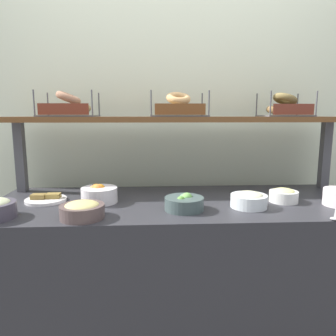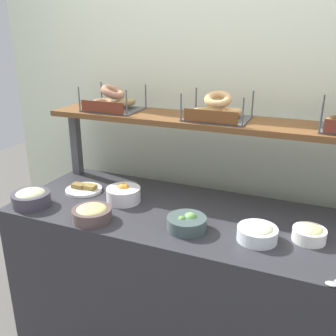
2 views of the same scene
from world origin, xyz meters
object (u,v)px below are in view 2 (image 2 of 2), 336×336
object	(u,v)px
bowl_scallion_spread	(257,232)
bowl_egg_salad	(309,233)
bowl_fruit_salad	(124,193)
serving_plate_white	(84,189)
bowl_veggie_mix	(188,223)
bagel_basket_everything	(113,102)
bowl_hummus	(92,213)
bowl_tuna_salad	(31,198)
bagel_basket_plain	(217,111)

from	to	relation	value
bowl_scallion_spread	bowl_egg_salad	world-z (taller)	bowl_scallion_spread
bowl_fruit_salad	serving_plate_white	world-z (taller)	bowl_fruit_salad
bowl_veggie_mix	bagel_basket_everything	world-z (taller)	bagel_basket_everything
bowl_veggie_mix	serving_plate_white	xyz separation A→B (m)	(-0.70, 0.19, -0.02)
bowl_hummus	bowl_fruit_salad	world-z (taller)	bowl_fruit_salad
bowl_veggie_mix	serving_plate_white	world-z (taller)	bowl_veggie_mix
bowl_tuna_salad	bagel_basket_plain	xyz separation A→B (m)	(0.84, 0.49, 0.43)
bowl_hummus	bowl_tuna_salad	xyz separation A→B (m)	(-0.39, 0.02, 0.01)
bowl_scallion_spread	bagel_basket_everything	distance (m)	1.10
bowl_fruit_salad	bagel_basket_plain	distance (m)	0.65
bowl_tuna_salad	serving_plate_white	bearing A→B (deg)	61.86
bowl_scallion_spread	bowl_veggie_mix	world-z (taller)	bowl_veggie_mix
bagel_basket_everything	bagel_basket_plain	size ratio (longest dim) A/B	0.97
serving_plate_white	bagel_basket_plain	distance (m)	0.87
bowl_fruit_salad	serving_plate_white	size ratio (longest dim) A/B	0.88
bowl_egg_salad	bowl_hummus	bearing A→B (deg)	-168.03
bowl_egg_salad	bowl_veggie_mix	bearing A→B (deg)	-167.81
bowl_veggie_mix	bowl_tuna_salad	size ratio (longest dim) A/B	0.93
bowl_hummus	bagel_basket_plain	size ratio (longest dim) A/B	0.59
bowl_hummus	bowl_veggie_mix	bearing A→B (deg)	11.72
bowl_egg_salad	bagel_basket_plain	bearing A→B (deg)	150.26
bowl_egg_salad	bagel_basket_plain	world-z (taller)	bagel_basket_plain
bagel_basket_plain	serving_plate_white	bearing A→B (deg)	-162.44
bagel_basket_plain	bagel_basket_everything	bearing A→B (deg)	179.44
bowl_tuna_salad	serving_plate_white	distance (m)	0.30
bowl_egg_salad	bowl_tuna_salad	xyz separation A→B (m)	(-1.36, -0.19, 0.01)
bowl_veggie_mix	bowl_scallion_spread	bearing A→B (deg)	4.92
bagel_basket_plain	bowl_scallion_spread	bearing A→B (deg)	-50.80
bowl_veggie_mix	bowl_tuna_salad	distance (m)	0.84
bowl_hummus	bowl_egg_salad	bearing A→B (deg)	11.97
serving_plate_white	bowl_egg_salad	bearing A→B (deg)	-3.53
bowl_hummus	bowl_veggie_mix	xyz separation A→B (m)	(0.45, 0.09, -0.00)
bowl_hummus	bowl_fruit_salad	xyz separation A→B (m)	(0.03, 0.25, 0.01)
bowl_fruit_salad	bowl_veggie_mix	distance (m)	0.45
bowl_egg_salad	bagel_basket_everything	bearing A→B (deg)	165.11
bagel_basket_everything	bowl_veggie_mix	bearing A→B (deg)	-33.86
bowl_egg_salad	bagel_basket_everything	xyz separation A→B (m)	(-1.14, 0.30, 0.44)
bowl_scallion_spread	bagel_basket_everything	world-z (taller)	bagel_basket_everything
bowl_fruit_salad	bowl_egg_salad	bearing A→B (deg)	-2.73
bowl_veggie_mix	bagel_basket_plain	size ratio (longest dim) A/B	0.57
bowl_egg_salad	bowl_tuna_salad	world-z (taller)	bowl_tuna_salad
bowl_veggie_mix	bagel_basket_plain	distance (m)	0.60
serving_plate_white	bagel_basket_everything	size ratio (longest dim) A/B	0.66
bowl_tuna_salad	serving_plate_white	world-z (taller)	bowl_tuna_salad
bowl_hummus	bowl_scallion_spread	bearing A→B (deg)	8.98
bowl_hummus	bowl_tuna_salad	size ratio (longest dim) A/B	0.97
bowl_fruit_salad	bowl_tuna_salad	size ratio (longest dim) A/B	0.92
bowl_hummus	bagel_basket_plain	distance (m)	0.81
bowl_egg_salad	serving_plate_white	world-z (taller)	bowl_egg_salad
bowl_egg_salad	bagel_basket_plain	distance (m)	0.74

